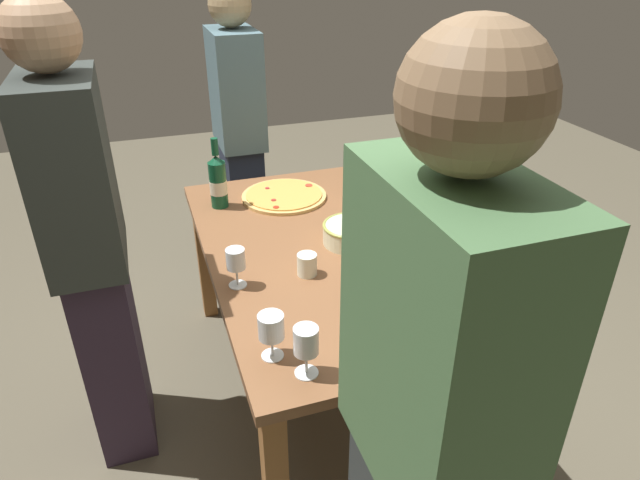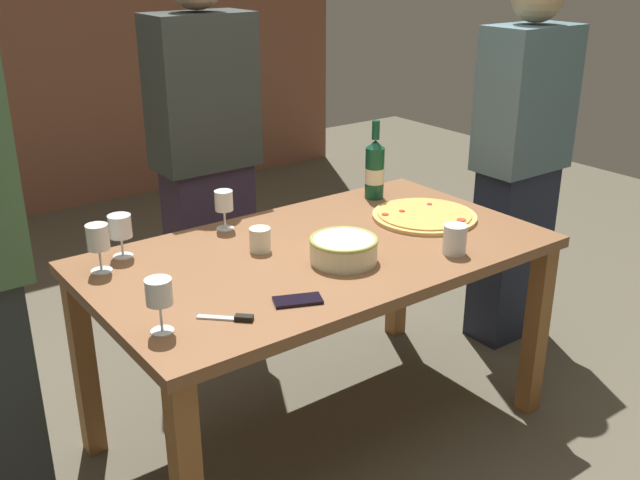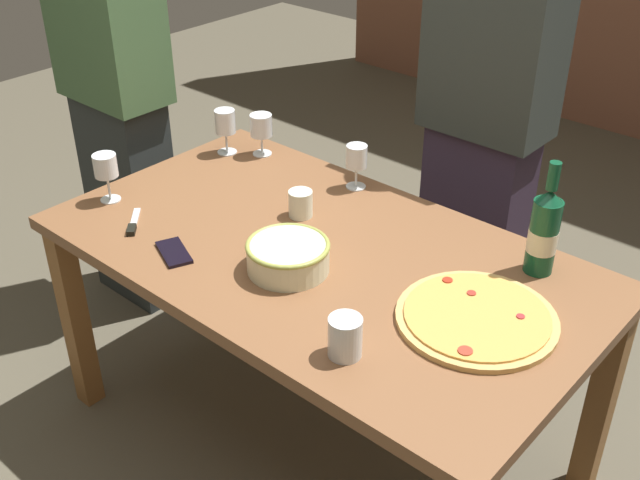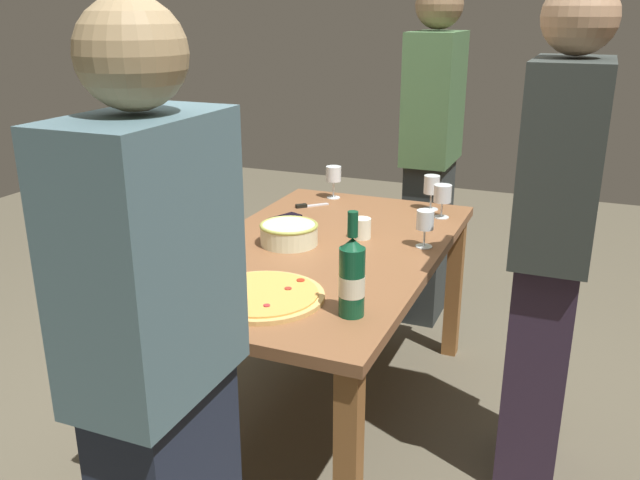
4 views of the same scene
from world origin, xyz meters
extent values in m
plane|color=brown|center=(0.00, 0.00, 0.00)|extent=(8.00, 8.00, 0.00)
cube|color=brown|center=(0.00, 0.00, 0.73)|extent=(1.60, 0.90, 0.04)
cube|color=#905C2F|center=(-0.74, -0.40, 0.35)|extent=(0.07, 0.07, 0.71)
cube|color=#905C2F|center=(0.74, -0.40, 0.35)|extent=(0.07, 0.07, 0.71)
cube|color=#905C2F|center=(-0.74, 0.40, 0.35)|extent=(0.07, 0.07, 0.71)
cube|color=#905C2F|center=(0.74, 0.40, 0.35)|extent=(0.07, 0.07, 0.71)
cylinder|color=tan|center=(0.51, 0.01, 0.76)|extent=(0.41, 0.41, 0.02)
cylinder|color=#E7A44A|center=(0.51, 0.01, 0.77)|extent=(0.36, 0.36, 0.01)
cylinder|color=#A92F30|center=(0.60, 0.07, 0.77)|extent=(0.02, 0.02, 0.00)
cylinder|color=#AE2C17|center=(0.38, 0.08, 0.77)|extent=(0.03, 0.03, 0.00)
cylinder|color=#AF3A27|center=(0.57, -0.13, 0.77)|extent=(0.04, 0.04, 0.00)
cylinder|color=#A33125|center=(0.45, 0.07, 0.77)|extent=(0.02, 0.02, 0.00)
cylinder|color=beige|center=(0.00, -0.13, 0.79)|extent=(0.23, 0.23, 0.08)
torus|color=#A4AD4D|center=(0.00, -0.13, 0.83)|extent=(0.23, 0.23, 0.01)
cylinder|color=#114A2D|center=(0.52, 0.32, 0.86)|extent=(0.08, 0.08, 0.22)
cone|color=#114A2D|center=(0.52, 0.32, 0.98)|extent=(0.08, 0.08, 0.04)
cylinder|color=#114A2D|center=(0.52, 0.32, 1.04)|extent=(0.03, 0.03, 0.08)
cylinder|color=silver|center=(0.52, 0.32, 0.85)|extent=(0.08, 0.08, 0.06)
cylinder|color=white|center=(-0.68, 0.27, 0.75)|extent=(0.07, 0.07, 0.00)
cylinder|color=white|center=(-0.68, 0.27, 0.79)|extent=(0.01, 0.01, 0.07)
cylinder|color=white|center=(-0.68, 0.27, 0.87)|extent=(0.07, 0.07, 0.08)
cylinder|color=maroon|center=(-0.68, 0.27, 0.85)|extent=(0.06, 0.06, 0.03)
cylinder|color=white|center=(-0.70, -0.22, 0.75)|extent=(0.07, 0.07, 0.00)
cylinder|color=white|center=(-0.70, -0.22, 0.79)|extent=(0.01, 0.01, 0.08)
cylinder|color=white|center=(-0.70, -0.22, 0.87)|extent=(0.07, 0.07, 0.07)
cylinder|color=white|center=(-0.58, 0.35, 0.75)|extent=(0.07, 0.07, 0.00)
cylinder|color=white|center=(-0.58, 0.35, 0.79)|extent=(0.01, 0.01, 0.07)
cylinder|color=white|center=(-0.58, 0.35, 0.86)|extent=(0.08, 0.08, 0.08)
cylinder|color=maroon|center=(-0.58, 0.35, 0.84)|extent=(0.07, 0.07, 0.04)
cylinder|color=white|center=(-0.17, 0.37, 0.75)|extent=(0.07, 0.07, 0.00)
cylinder|color=white|center=(-0.17, 0.37, 0.79)|extent=(0.01, 0.01, 0.07)
cylinder|color=white|center=(-0.17, 0.37, 0.86)|extent=(0.07, 0.07, 0.07)
cylinder|color=maroon|center=(-0.17, 0.37, 0.84)|extent=(0.06, 0.06, 0.03)
cylinder|color=white|center=(-0.18, 0.11, 0.79)|extent=(0.07, 0.07, 0.08)
cylinder|color=white|center=(0.35, -0.31, 0.80)|extent=(0.08, 0.08, 0.10)
cube|color=black|center=(-0.30, -0.29, 0.76)|extent=(0.16, 0.12, 0.01)
cube|color=silver|center=(-0.54, -0.24, 0.75)|extent=(0.10, 0.10, 0.01)
cube|color=black|center=(-0.49, -0.30, 0.76)|extent=(0.05, 0.05, 0.02)
cube|color=#302436|center=(0.02, 0.85, 0.43)|extent=(0.37, 0.20, 0.85)
cube|color=#303734|center=(0.02, 0.85, 1.17)|extent=(0.43, 0.24, 0.64)
sphere|color=tan|center=(0.02, 0.85, 1.61)|extent=(0.23, 0.23, 0.23)
cube|color=#2C3232|center=(-1.16, 0.15, 0.44)|extent=(0.36, 0.20, 0.87)
cube|color=#476D44|center=(-1.16, 0.15, 1.20)|extent=(0.42, 0.24, 0.65)
sphere|color=#86684A|center=(-1.16, 0.15, 1.65)|extent=(0.24, 0.24, 0.24)
cube|color=slate|center=(1.17, 0.09, 1.13)|extent=(0.41, 0.24, 0.61)
sphere|color=tan|center=(1.17, 0.09, 1.55)|extent=(0.22, 0.22, 0.22)
camera|label=1|loc=(-1.84, 0.62, 1.86)|focal=31.07mm
camera|label=2|loc=(-1.41, -1.89, 1.73)|focal=41.11mm
camera|label=3|loc=(1.23, -1.40, 1.93)|focal=43.30mm
camera|label=4|loc=(2.27, 0.93, 1.63)|focal=37.62mm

